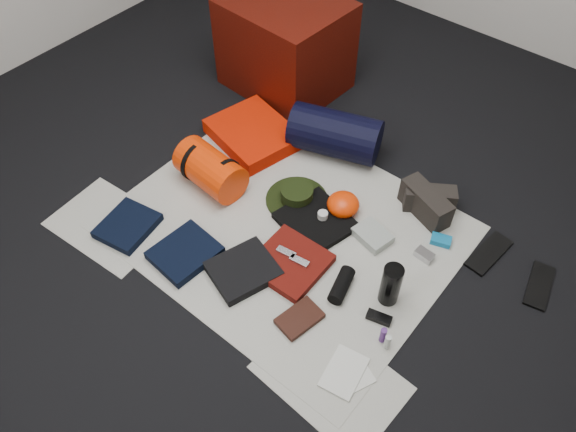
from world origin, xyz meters
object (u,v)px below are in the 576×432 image
Objects in this scene: sleeping_pad at (253,134)px; navy_duffel at (335,134)px; paperback_book at (300,318)px; water_bottle at (391,285)px; compact_camera at (424,255)px; red_cabinet at (286,45)px; stuff_sack at (211,170)px.

sleeping_pad is 0.47m from navy_duffel.
navy_duffel is 1.11m from paperback_book.
paperback_book is at bearing -125.18° from water_bottle.
paperback_book is at bearing -106.71° from compact_camera.
compact_camera is 0.69m from paperback_book.
compact_camera is (1.39, -0.64, -0.26)m from red_cabinet.
compact_camera reaches higher than paperback_book.
water_bottle is (0.77, -0.63, -0.02)m from navy_duffel.
red_cabinet is 1.42× the size of sleeping_pad.
red_cabinet reaches higher than compact_camera.
water_bottle reaches higher than sleeping_pad.
paperback_book is (0.94, -0.76, -0.03)m from sleeping_pad.
compact_camera is (1.13, 0.29, -0.09)m from stuff_sack.
water_bottle is 0.43m from paperback_book.
navy_duffel is (0.61, -0.32, -0.15)m from red_cabinet.
navy_duffel reaches higher than compact_camera.
paperback_book is (1.14, -1.29, -0.26)m from red_cabinet.
stuff_sack reaches higher than paperback_book.
water_bottle is (1.38, -0.95, -0.16)m from red_cabinet.
navy_duffel is at bearing 27.38° from sleeping_pad.
sleeping_pad is at bearing -171.27° from navy_duffel.
red_cabinet is at bearing 134.02° from navy_duffel.
stuff_sack is 0.71m from navy_duffel.
stuff_sack is at bearing -70.91° from red_cabinet.
stuff_sack is 1.17m from compact_camera.
red_cabinet is 0.70m from navy_duffel.
water_bottle is (1.12, -0.01, 0.00)m from stuff_sack.
red_cabinet is at bearing 105.61° from stuff_sack.
sleeping_pad is at bearing 179.08° from compact_camera.
navy_duffel is 0.85m from compact_camera.
compact_camera is at bearing -21.34° from red_cabinet.
red_cabinet reaches higher than paperback_book.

